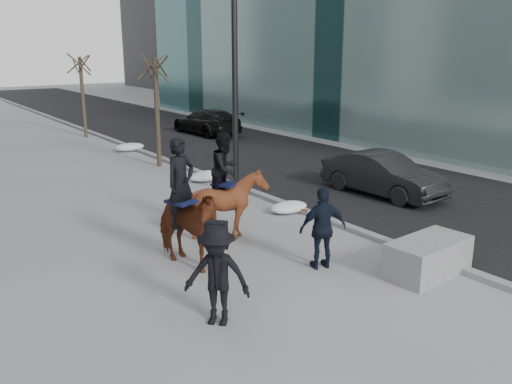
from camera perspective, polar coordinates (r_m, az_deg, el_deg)
ground at (r=11.35m, az=3.56°, el=-8.63°), size 120.00×120.00×0.00m
road at (r=23.03m, az=1.46°, el=3.71°), size 8.00×90.00×0.01m
curb at (r=20.91m, az=-7.34°, el=2.57°), size 0.25×90.00×0.12m
planter at (r=11.74m, az=17.64°, el=-6.54°), size 1.94×1.07×0.75m
car_near at (r=17.46m, az=13.18°, el=1.83°), size 1.65×4.14×1.34m
car_far at (r=29.17m, az=-5.23°, el=7.41°), size 2.09×4.74×1.35m
tree_near at (r=21.25m, az=-10.40°, el=8.79°), size 1.20×1.20×4.62m
tree_far at (r=29.28m, az=-17.79°, el=9.88°), size 1.20×1.20×4.49m
mounted_left at (r=11.43m, az=-7.49°, el=-3.05°), size 1.45×2.31×2.76m
mounted_right at (r=13.11m, az=-2.95°, el=-0.50°), size 1.88×1.97×2.59m
feeder at (r=11.43m, az=7.05°, el=-3.82°), size 1.11×1.02×1.75m
camera_crew at (r=9.13m, az=-4.12°, el=-8.69°), size 1.24×1.28×1.75m
lamppost at (r=16.67m, az=-2.13°, el=16.59°), size 0.25×1.21×9.09m
snow_piles at (r=18.69m, az=-4.63°, el=1.45°), size 1.36×16.39×0.35m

